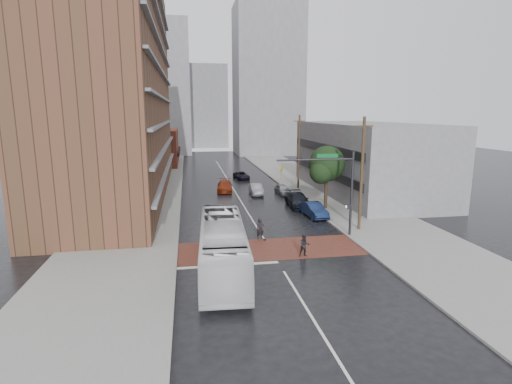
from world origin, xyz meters
TOP-DOWN VIEW (x-y plane):
  - ground at (0.00, 0.00)m, footprint 160.00×160.00m
  - crosswalk at (0.00, 0.50)m, footprint 14.00×5.00m
  - sidewalk_west at (-11.50, 25.00)m, footprint 9.00×90.00m
  - sidewalk_east at (11.50, 25.00)m, footprint 9.00×90.00m
  - apartment_block at (-14.00, 24.00)m, footprint 10.00×44.00m
  - storefront_west at (-12.00, 54.00)m, footprint 8.00×16.00m
  - building_east at (16.50, 20.00)m, footprint 11.00×26.00m
  - distant_tower_west at (-14.00, 78.00)m, footprint 18.00×16.00m
  - distant_tower_east at (14.00, 72.00)m, footprint 16.00×14.00m
  - distant_tower_center at (0.00, 95.00)m, footprint 12.00×10.00m
  - street_tree at (8.52, 12.03)m, footprint 4.20×4.10m
  - signal_mast at (5.85, 2.50)m, footprint 6.50×0.30m
  - utility_pole_near at (8.80, 4.00)m, footprint 1.60×0.26m
  - utility_pole_far at (8.80, 24.00)m, footprint 1.60×0.26m
  - transit_bus at (-3.94, -3.20)m, footprint 3.55×12.37m
  - pedestrian_a at (-0.32, 3.00)m, footprint 0.68×0.49m
  - pedestrian_b at (2.14, -1.50)m, footprint 0.82×0.64m
  - car_travel_a at (-2.56, 7.69)m, footprint 2.34×4.35m
  - car_travel_b at (2.42, 21.02)m, footprint 1.54×4.23m
  - car_travel_c at (-1.32, 23.99)m, footprint 2.47×5.05m
  - suv_travel at (2.18, 33.30)m, footprint 2.52×4.43m
  - car_parked_near at (6.30, 9.24)m, footprint 1.94×4.51m
  - car_parked_mid at (5.88, 13.71)m, footprint 2.24×5.29m
  - car_parked_far at (5.87, 20.92)m, footprint 1.71×3.75m

SIDE VIEW (x-z plane):
  - ground at x=0.00m, z-range 0.00..0.00m
  - crosswalk at x=0.00m, z-range 0.00..0.02m
  - sidewalk_west at x=-11.50m, z-range 0.00..0.15m
  - sidewalk_east at x=11.50m, z-range 0.00..0.15m
  - suv_travel at x=2.18m, z-range 0.00..1.17m
  - car_parked_far at x=5.87m, z-range 0.00..1.25m
  - car_travel_b at x=2.42m, z-range 0.00..1.39m
  - car_travel_a at x=-2.56m, z-range 0.00..1.40m
  - car_travel_c at x=-1.32m, z-range 0.00..1.42m
  - car_parked_near at x=6.30m, z-range 0.00..1.44m
  - car_parked_mid at x=5.88m, z-range 0.00..1.53m
  - pedestrian_b at x=2.14m, z-range 0.00..1.67m
  - pedestrian_a at x=-0.32m, z-range 0.00..1.76m
  - transit_bus at x=-3.94m, z-range 0.00..3.41m
  - storefront_west at x=-12.00m, z-range 0.00..7.00m
  - building_east at x=16.50m, z-range 0.00..9.00m
  - signal_mast at x=5.85m, z-range 1.13..8.33m
  - street_tree at x=8.52m, z-range 1.28..8.18m
  - utility_pole_near at x=8.80m, z-range 0.14..10.14m
  - utility_pole_far at x=8.80m, z-range 0.14..10.14m
  - distant_tower_center at x=0.00m, z-range 0.00..24.00m
  - apartment_block at x=-14.00m, z-range 0.00..28.00m
  - distant_tower_west at x=-14.00m, z-range 0.00..32.00m
  - distant_tower_east at x=14.00m, z-range 0.00..36.00m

